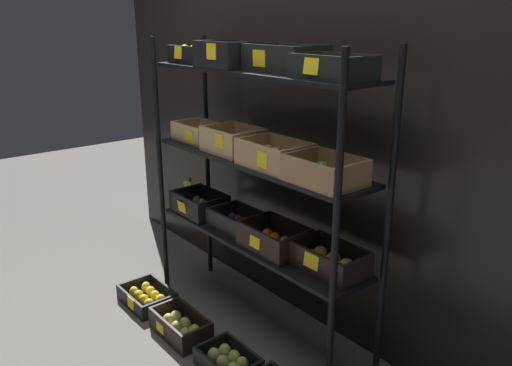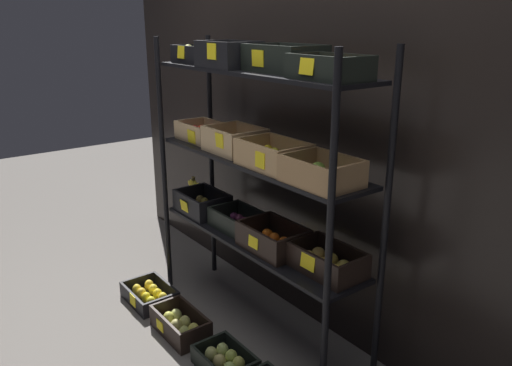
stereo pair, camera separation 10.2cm
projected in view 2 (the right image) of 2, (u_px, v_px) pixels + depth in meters
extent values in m
plane|color=#605B56|center=(256.00, 325.00, 3.01)|extent=(10.00, 10.00, 0.00)
cube|color=black|center=(310.00, 91.00, 2.81)|extent=(3.88, 0.12, 2.71)
cylinder|color=black|center=(164.00, 170.00, 3.22)|extent=(0.03, 0.03, 1.64)
cylinder|color=black|center=(329.00, 251.00, 2.09)|extent=(0.03, 0.03, 1.64)
cylinder|color=black|center=(211.00, 161.00, 3.42)|extent=(0.03, 0.03, 1.64)
cylinder|color=black|center=(385.00, 230.00, 2.30)|extent=(0.03, 0.03, 1.64)
cube|color=black|center=(256.00, 239.00, 2.84)|extent=(1.45, 0.33, 0.02)
cube|color=black|center=(256.00, 160.00, 2.70)|extent=(1.45, 0.33, 0.02)
cube|color=black|center=(256.00, 72.00, 2.55)|extent=(1.45, 0.33, 0.02)
cube|color=black|center=(203.00, 211.00, 3.22)|extent=(0.34, 0.24, 0.01)
cube|color=black|center=(187.00, 205.00, 3.13)|extent=(0.34, 0.02, 0.12)
cube|color=black|center=(217.00, 198.00, 3.26)|extent=(0.34, 0.02, 0.12)
cube|color=black|center=(190.00, 195.00, 3.32)|extent=(0.02, 0.21, 0.12)
cube|color=black|center=(216.00, 209.00, 3.07)|extent=(0.02, 0.21, 0.12)
ellipsoid|color=brown|center=(189.00, 202.00, 3.25)|extent=(0.05, 0.05, 0.07)
ellipsoid|color=brown|center=(195.00, 205.00, 3.21)|extent=(0.05, 0.05, 0.07)
ellipsoid|color=brown|center=(200.00, 208.00, 3.15)|extent=(0.05, 0.05, 0.07)
ellipsoid|color=brown|center=(205.00, 211.00, 3.11)|extent=(0.05, 0.05, 0.07)
ellipsoid|color=brown|center=(200.00, 200.00, 3.29)|extent=(0.05, 0.05, 0.07)
ellipsoid|color=brown|center=(205.00, 203.00, 3.25)|extent=(0.05, 0.05, 0.07)
ellipsoid|color=brown|center=(210.00, 206.00, 3.20)|extent=(0.05, 0.05, 0.07)
ellipsoid|color=brown|center=(216.00, 208.00, 3.15)|extent=(0.05, 0.05, 0.07)
cube|color=yellow|center=(184.00, 207.00, 3.14)|extent=(0.09, 0.01, 0.08)
cube|color=black|center=(239.00, 227.00, 2.96)|extent=(0.33, 0.23, 0.01)
cube|color=black|center=(224.00, 223.00, 2.89)|extent=(0.33, 0.02, 0.10)
cube|color=black|center=(253.00, 215.00, 3.01)|extent=(0.33, 0.02, 0.10)
cube|color=black|center=(224.00, 211.00, 3.07)|extent=(0.02, 0.20, 0.10)
cube|color=black|center=(255.00, 227.00, 2.83)|extent=(0.02, 0.20, 0.10)
sphere|color=#5E2F4F|center=(224.00, 219.00, 3.01)|extent=(0.05, 0.05, 0.05)
sphere|color=#561A54|center=(228.00, 221.00, 2.97)|extent=(0.05, 0.05, 0.05)
sphere|color=#5C1E44|center=(234.00, 224.00, 2.93)|extent=(0.05, 0.05, 0.05)
sphere|color=#6A264B|center=(239.00, 227.00, 2.90)|extent=(0.05, 0.05, 0.05)
sphere|color=#571F5C|center=(244.00, 230.00, 2.86)|extent=(0.05, 0.05, 0.05)
sphere|color=#57214B|center=(234.00, 216.00, 3.05)|extent=(0.05, 0.05, 0.05)
sphere|color=#612945|center=(239.00, 218.00, 3.02)|extent=(0.05, 0.05, 0.05)
sphere|color=#681E4C|center=(244.00, 221.00, 2.98)|extent=(0.05, 0.05, 0.05)
sphere|color=#57264C|center=(249.00, 224.00, 2.93)|extent=(0.05, 0.05, 0.05)
sphere|color=#581954|center=(254.00, 227.00, 2.90)|extent=(0.05, 0.05, 0.05)
cube|color=black|center=(273.00, 248.00, 2.70)|extent=(0.36, 0.25, 0.01)
cube|color=black|center=(256.00, 242.00, 2.61)|extent=(0.36, 0.02, 0.12)
cube|color=black|center=(290.00, 231.00, 2.74)|extent=(0.36, 0.02, 0.12)
cube|color=black|center=(254.00, 226.00, 2.80)|extent=(0.02, 0.22, 0.12)
cube|color=black|center=(294.00, 247.00, 2.55)|extent=(0.02, 0.22, 0.12)
sphere|color=orange|center=(255.00, 238.00, 2.74)|extent=(0.06, 0.06, 0.06)
sphere|color=orange|center=(264.00, 242.00, 2.69)|extent=(0.06, 0.06, 0.06)
sphere|color=orange|center=(272.00, 246.00, 2.64)|extent=(0.06, 0.06, 0.06)
sphere|color=orange|center=(280.00, 250.00, 2.59)|extent=(0.06, 0.06, 0.06)
sphere|color=orange|center=(267.00, 234.00, 2.78)|extent=(0.06, 0.06, 0.06)
sphere|color=orange|center=(274.00, 238.00, 2.73)|extent=(0.06, 0.06, 0.06)
sphere|color=orange|center=(284.00, 242.00, 2.68)|extent=(0.06, 0.06, 0.06)
sphere|color=orange|center=(291.00, 246.00, 2.63)|extent=(0.06, 0.06, 0.06)
cube|color=yellow|center=(253.00, 242.00, 2.61)|extent=(0.08, 0.01, 0.06)
cube|color=black|center=(327.00, 270.00, 2.46)|extent=(0.36, 0.22, 0.01)
cube|color=black|center=(311.00, 265.00, 2.38)|extent=(0.36, 0.02, 0.11)
cube|color=black|center=(342.00, 253.00, 2.50)|extent=(0.36, 0.02, 0.11)
cube|color=black|center=(303.00, 246.00, 2.57)|extent=(0.02, 0.19, 0.11)
cube|color=black|center=(354.00, 272.00, 2.31)|extent=(0.02, 0.19, 0.11)
sphere|color=#E3C552|center=(309.00, 257.00, 2.50)|extent=(0.07, 0.07, 0.07)
sphere|color=#E5BC49|center=(323.00, 264.00, 2.43)|extent=(0.07, 0.07, 0.07)
sphere|color=yellow|center=(335.00, 271.00, 2.36)|extent=(0.07, 0.07, 0.07)
sphere|color=#DDB153|center=(318.00, 254.00, 2.53)|extent=(0.07, 0.07, 0.07)
sphere|color=gold|center=(331.00, 260.00, 2.47)|extent=(0.07, 0.07, 0.07)
sphere|color=gold|center=(344.00, 267.00, 2.40)|extent=(0.07, 0.07, 0.07)
cube|color=yellow|center=(308.00, 262.00, 2.38)|extent=(0.09, 0.01, 0.08)
cube|color=tan|center=(203.00, 139.00, 3.10)|extent=(0.31, 0.22, 0.01)
cube|color=tan|center=(188.00, 132.00, 3.02)|extent=(0.31, 0.02, 0.10)
cube|color=tan|center=(217.00, 128.00, 3.14)|extent=(0.31, 0.02, 0.10)
cube|color=tan|center=(190.00, 126.00, 3.20)|extent=(0.02, 0.19, 0.10)
cube|color=tan|center=(216.00, 134.00, 2.97)|extent=(0.02, 0.19, 0.10)
sphere|color=red|center=(194.00, 131.00, 3.12)|extent=(0.07, 0.07, 0.07)
sphere|color=red|center=(203.00, 135.00, 3.02)|extent=(0.07, 0.07, 0.07)
sphere|color=red|center=(202.00, 130.00, 3.14)|extent=(0.07, 0.07, 0.07)
sphere|color=red|center=(211.00, 133.00, 3.06)|extent=(0.07, 0.07, 0.07)
cube|color=yellow|center=(191.00, 137.00, 2.98)|extent=(0.08, 0.01, 0.08)
cube|color=tan|center=(235.00, 151.00, 2.83)|extent=(0.31, 0.25, 0.01)
cube|color=tan|center=(217.00, 141.00, 2.74)|extent=(0.31, 0.02, 0.13)
cube|color=tan|center=(252.00, 136.00, 2.87)|extent=(0.31, 0.02, 0.13)
cube|color=tan|center=(220.00, 134.00, 2.92)|extent=(0.02, 0.22, 0.13)
cube|color=tan|center=(251.00, 143.00, 2.69)|extent=(0.02, 0.22, 0.13)
sphere|color=orange|center=(224.00, 142.00, 2.84)|extent=(0.07, 0.07, 0.07)
sphere|color=orange|center=(235.00, 146.00, 2.76)|extent=(0.07, 0.07, 0.07)
sphere|color=orange|center=(234.00, 140.00, 2.88)|extent=(0.07, 0.07, 0.07)
sphere|color=orange|center=(245.00, 144.00, 2.79)|extent=(0.07, 0.07, 0.07)
cube|color=yellow|center=(219.00, 141.00, 2.70)|extent=(0.07, 0.01, 0.08)
cube|color=tan|center=(273.00, 166.00, 2.53)|extent=(0.35, 0.24, 0.01)
cube|color=tan|center=(255.00, 156.00, 2.45)|extent=(0.35, 0.02, 0.12)
cube|color=tan|center=(290.00, 150.00, 2.58)|extent=(0.35, 0.02, 0.12)
cube|color=tan|center=(253.00, 146.00, 2.64)|extent=(0.02, 0.21, 0.12)
cube|color=tan|center=(296.00, 160.00, 2.38)|extent=(0.02, 0.21, 0.12)
ellipsoid|color=yellow|center=(255.00, 154.00, 2.57)|extent=(0.06, 0.06, 0.08)
ellipsoid|color=yellow|center=(263.00, 157.00, 2.53)|extent=(0.06, 0.06, 0.08)
ellipsoid|color=yellow|center=(271.00, 159.00, 2.48)|extent=(0.06, 0.06, 0.08)
ellipsoid|color=yellow|center=(279.00, 162.00, 2.42)|extent=(0.06, 0.06, 0.08)
ellipsoid|color=yellow|center=(268.00, 152.00, 2.61)|extent=(0.06, 0.06, 0.08)
ellipsoid|color=yellow|center=(275.00, 155.00, 2.56)|extent=(0.06, 0.06, 0.08)
ellipsoid|color=yellow|center=(283.00, 157.00, 2.51)|extent=(0.06, 0.06, 0.08)
ellipsoid|color=yellow|center=(292.00, 160.00, 2.47)|extent=(0.06, 0.06, 0.08)
cube|color=yellow|center=(260.00, 160.00, 2.41)|extent=(0.07, 0.01, 0.08)
cube|color=#A87F51|center=(321.00, 183.00, 2.27)|extent=(0.33, 0.25, 0.01)
cube|color=#A87F51|center=(302.00, 174.00, 2.18)|extent=(0.33, 0.02, 0.11)
cube|color=#A87F51|center=(340.00, 165.00, 2.32)|extent=(0.33, 0.02, 0.11)
cube|color=#A87F51|center=(298.00, 162.00, 2.37)|extent=(0.02, 0.22, 0.11)
cube|color=#A87F51|center=(348.00, 178.00, 2.13)|extent=(0.02, 0.22, 0.11)
sphere|color=#93B23D|center=(307.00, 172.00, 2.28)|extent=(0.07, 0.07, 0.07)
sphere|color=#96B03F|center=(325.00, 178.00, 2.19)|extent=(0.07, 0.07, 0.07)
sphere|color=#84B63E|center=(318.00, 170.00, 2.32)|extent=(0.07, 0.07, 0.07)
sphere|color=#89C348|center=(335.00, 175.00, 2.24)|extent=(0.07, 0.07, 0.07)
cube|color=black|center=(200.00, 62.00, 2.94)|extent=(0.34, 0.21, 0.01)
cube|color=black|center=(186.00, 54.00, 2.87)|extent=(0.34, 0.02, 0.09)
cube|color=black|center=(214.00, 52.00, 2.98)|extent=(0.34, 0.02, 0.09)
cube|color=black|center=(187.00, 52.00, 3.05)|extent=(0.02, 0.18, 0.09)
cube|color=black|center=(215.00, 55.00, 2.80)|extent=(0.02, 0.18, 0.09)
ellipsoid|color=tan|center=(189.00, 52.00, 2.97)|extent=(0.07, 0.07, 0.09)
ellipsoid|color=#ABB14E|center=(197.00, 53.00, 2.91)|extent=(0.07, 0.07, 0.09)
ellipsoid|color=tan|center=(203.00, 54.00, 2.85)|extent=(0.07, 0.07, 0.09)
ellipsoid|color=#A6BF55|center=(198.00, 52.00, 3.00)|extent=(0.07, 0.07, 0.09)
ellipsoid|color=tan|center=(205.00, 53.00, 2.94)|extent=(0.07, 0.07, 0.09)
ellipsoid|color=#B9C155|center=(211.00, 53.00, 2.88)|extent=(0.07, 0.07, 0.09)
cube|color=yellow|center=(181.00, 52.00, 2.89)|extent=(0.08, 0.01, 0.07)
cube|color=black|center=(229.00, 66.00, 2.66)|extent=(0.32, 0.23, 0.01)
cube|color=black|center=(211.00, 54.00, 2.58)|extent=(0.32, 0.02, 0.12)
cube|color=black|center=(245.00, 52.00, 2.70)|extent=(0.32, 0.02, 0.12)
cube|color=black|center=(213.00, 52.00, 2.76)|extent=(0.02, 0.20, 0.12)
cube|color=black|center=(246.00, 55.00, 2.52)|extent=(0.02, 0.20, 0.12)
ellipsoid|color=brown|center=(214.00, 58.00, 2.70)|extent=(0.05, 0.05, 0.07)
ellipsoid|color=brown|center=(220.00, 59.00, 2.65)|extent=(0.05, 0.05, 0.07)
ellipsoid|color=brown|center=(226.00, 59.00, 2.61)|extent=(0.05, 0.05, 0.07)
ellipsoid|color=brown|center=(233.00, 60.00, 2.56)|extent=(0.05, 0.05, 0.07)
ellipsoid|color=brown|center=(225.00, 57.00, 2.74)|extent=(0.05, 0.05, 0.07)
ellipsoid|color=brown|center=(232.00, 58.00, 2.69)|extent=(0.05, 0.05, 0.07)
ellipsoid|color=brown|center=(237.00, 59.00, 2.65)|extent=(0.05, 0.05, 0.07)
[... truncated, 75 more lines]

